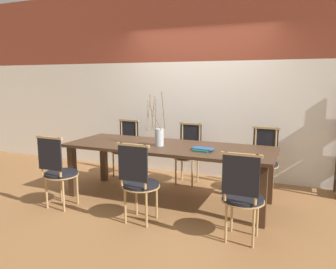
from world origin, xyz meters
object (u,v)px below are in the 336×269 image
vase_centerpiece (159,136)px  book_stack (203,149)px  dining_table (168,152)px  chair_near_center (242,194)px  chair_far_center (264,158)px

vase_centerpiece → book_stack: (0.63, -0.07, -0.12)m
dining_table → chair_near_center: size_ratio=2.95×
vase_centerpiece → book_stack: vase_centerpiece is taller
dining_table → vase_centerpiece: size_ratio=3.88×
chair_near_center → chair_far_center: 1.63m
chair_far_center → book_stack: size_ratio=3.43×
chair_near_center → vase_centerpiece: vase_centerpiece is taller
chair_near_center → dining_table: bearing=144.6°
dining_table → chair_far_center: bearing=35.0°
book_stack → chair_near_center: bearing=-47.6°
chair_far_center → vase_centerpiece: (-1.27, -0.88, 0.39)m
chair_near_center → chair_far_center: bearing=89.5°
chair_near_center → vase_centerpiece: (-1.25, 0.75, 0.39)m
book_stack → vase_centerpiece: bearing=173.7°
dining_table → vase_centerpiece: (-0.11, -0.06, 0.22)m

